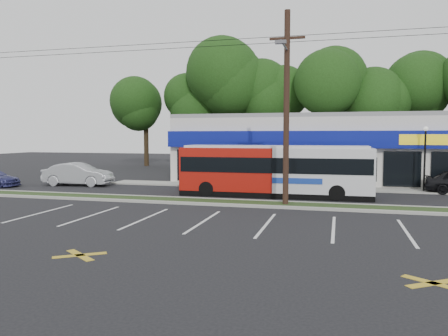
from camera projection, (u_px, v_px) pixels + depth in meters
ground at (225, 207)px, 22.55m from camera, size 120.00×120.00×0.00m
grass_strip at (230, 203)px, 23.51m from camera, size 40.00×1.60×0.12m
curb_south at (226, 205)px, 22.69m from camera, size 40.00×0.25×0.14m
curb_north at (233, 200)px, 24.32m from camera, size 40.00×0.25×0.14m
sidewalk at (328, 188)px, 29.95m from camera, size 32.00×2.20×0.10m
strip_mall at (337, 148)px, 36.29m from camera, size 25.00×12.55×5.30m
utility_pole at (283, 101)px, 22.31m from camera, size 50.00×2.77×10.00m
lamp_post at (425, 151)px, 28.03m from camera, size 0.30×0.30×4.25m
tree_line at (324, 90)px, 45.96m from camera, size 46.76×6.76×11.83m
metrobus at (275, 169)px, 26.27m from camera, size 11.46×2.59×3.07m
car_silver at (78, 174)px, 32.00m from camera, size 5.13×2.12×1.65m
pedestrian_a at (283, 178)px, 29.73m from camera, size 0.66×0.56×1.54m
pedestrian_b at (343, 179)px, 28.80m from camera, size 0.88×0.73×1.62m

